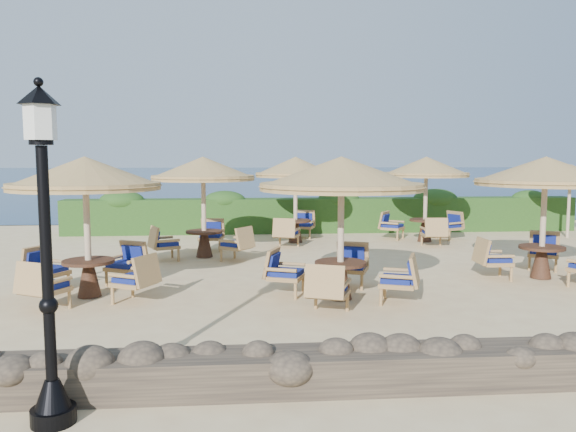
{
  "coord_description": "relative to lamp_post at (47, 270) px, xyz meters",
  "views": [
    {
      "loc": [
        -2.91,
        -12.32,
        2.64
      ],
      "look_at": [
        -1.86,
        0.38,
        1.3
      ],
      "focal_mm": 35.0,
      "sensor_mm": 36.0,
      "label": 1
    }
  ],
  "objects": [
    {
      "name": "ground",
      "position": [
        4.8,
        6.8,
        -1.55
      ],
      "size": [
        120.0,
        120.0,
        0.0
      ],
      "primitive_type": "plane",
      "color": "beige",
      "rests_on": "ground"
    },
    {
      "name": "sea",
      "position": [
        4.8,
        76.8,
        -1.55
      ],
      "size": [
        160.0,
        160.0,
        0.0
      ],
      "primitive_type": "plane",
      "color": "#0B234A",
      "rests_on": "ground"
    },
    {
      "name": "hedge",
      "position": [
        4.8,
        14.0,
        -0.95
      ],
      "size": [
        18.0,
        0.9,
        1.2
      ],
      "primitive_type": "cube",
      "color": "#1D3F14",
      "rests_on": "ground"
    },
    {
      "name": "stone_wall",
      "position": [
        4.8,
        0.6,
        -1.33
      ],
      "size": [
        15.0,
        0.65,
        0.44
      ],
      "primitive_type": "cube",
      "color": "brown",
      "rests_on": "ground"
    },
    {
      "name": "lamp_post",
      "position": [
        0.0,
        0.0,
        0.0
      ],
      "size": [
        0.44,
        0.44,
        3.31
      ],
      "color": "black",
      "rests_on": "ground"
    },
    {
      "name": "extra_parasol",
      "position": [
        12.6,
        12.0,
        0.62
      ],
      "size": [
        2.3,
        2.3,
        2.41
      ],
      "color": "#CDB390",
      "rests_on": "ground"
    },
    {
      "name": "cafe_set_0",
      "position": [
        -1.01,
        5.19,
        0.27
      ],
      "size": [
        2.81,
        2.81,
        2.65
      ],
      "color": "#CDB390",
      "rests_on": "ground"
    },
    {
      "name": "cafe_set_1",
      "position": [
        3.71,
        4.62,
        0.33
      ],
      "size": [
        3.05,
        3.05,
        2.65
      ],
      "color": "#CDB390",
      "rests_on": "ground"
    },
    {
      "name": "cafe_set_2",
      "position": [
        8.4,
        6.05,
        0.4
      ],
      "size": [
        2.98,
        2.98,
        2.65
      ],
      "color": "#CDB390",
      "rests_on": "ground"
    },
    {
      "name": "cafe_set_3",
      "position": [
        0.89,
        9.29,
        0.34
      ],
      "size": [
        2.79,
        2.8,
        2.65
      ],
      "color": "#CDB390",
      "rests_on": "ground"
    },
    {
      "name": "cafe_set_4",
      "position": [
        3.54,
        11.65,
        0.39
      ],
      "size": [
        2.49,
        2.87,
        2.65
      ],
      "color": "#CDB390",
      "rests_on": "ground"
    },
    {
      "name": "cafe_set_5",
      "position": [
        7.6,
        11.49,
        0.32
      ],
      "size": [
        2.77,
        2.74,
        2.65
      ],
      "color": "#CDB390",
      "rests_on": "ground"
    }
  ]
}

